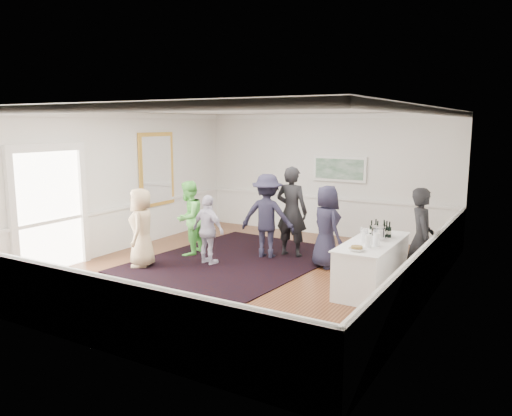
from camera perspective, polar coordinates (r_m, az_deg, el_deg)
The scene contains 23 objects.
floor at distance 10.12m, azimuth -0.99°, elevation -7.27°, with size 8.00×8.00×0.00m, color brown.
ceiling at distance 9.68m, azimuth -1.05°, elevation 11.16°, with size 7.00×8.00×0.02m, color white.
wall_left at distance 11.95m, azimuth -15.53°, elevation 2.84°, with size 0.02×8.00×3.20m, color white.
wall_right at distance 8.52m, azimuth 19.55°, elevation 0.01°, with size 0.02×8.00×3.20m, color white.
wall_back at distance 13.33m, azimuth 7.96°, elevation 3.77°, with size 7.00×0.02×3.20m, color white.
wall_front at distance 6.73m, azimuth -19.00°, elevation -2.41°, with size 7.00×0.02×3.20m, color white.
wainscoting at distance 9.98m, azimuth -1.00°, elevation -4.53°, with size 7.00×8.00×1.00m, color white, non-canonical shape.
mirror at distance 12.84m, azimuth -11.27°, elevation 4.35°, with size 0.05×1.25×1.85m.
doorway at distance 10.71m, azimuth -22.56°, elevation 0.71°, with size 0.10×1.78×2.56m.
landscape_painting at distance 13.11m, azimuth 9.51°, elevation 4.42°, with size 1.44×0.06×0.66m.
area_rug at distance 10.90m, azimuth -2.36°, elevation -5.97°, with size 3.46×4.54×0.02m, color black.
serving_table at distance 9.25m, azimuth 13.13°, elevation -6.32°, with size 0.82×2.16×0.87m.
bartender at distance 9.41m, azimuth 18.37°, elevation -3.32°, with size 0.67×0.44×1.83m, color black.
guest_tan at distance 10.54m, azimuth -12.96°, elevation -2.22°, with size 0.80×0.52×1.64m, color tan.
guest_green at distance 11.31m, azimuth -7.72°, elevation -1.16°, with size 0.82×0.64×1.68m, color #64D454.
guest_lilac at distance 10.50m, azimuth -5.47°, elevation -2.53°, with size 0.86×0.36×1.48m, color silver.
guest_dark_a at distance 10.97m, azimuth 1.30°, elevation -0.93°, with size 1.20×0.69×1.86m, color black.
guest_dark_b at distance 11.08m, azimuth 4.09°, elevation -0.43°, with size 0.74×0.48×2.02m, color black.
guest_navy at distance 10.33m, azimuth 8.06°, elevation -2.13°, with size 0.83×0.54×1.71m, color black.
wine_bottles at distance 9.54m, azimuth 14.13°, elevation -2.24°, with size 0.40×0.27×0.31m.
juice_pitchers at distance 8.86m, azimuth 12.71°, elevation -3.31°, with size 0.41×0.56×0.24m.
ice_bucket at distance 9.25m, azimuth 13.80°, elevation -2.84°, with size 0.26×0.26×0.24m, color silver.
nut_bowl at distance 8.39m, azimuth 11.45°, elevation -4.56°, with size 0.26×0.26×0.08m.
Camera 1 is at (5.03, -8.27, 2.94)m, focal length 35.00 mm.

